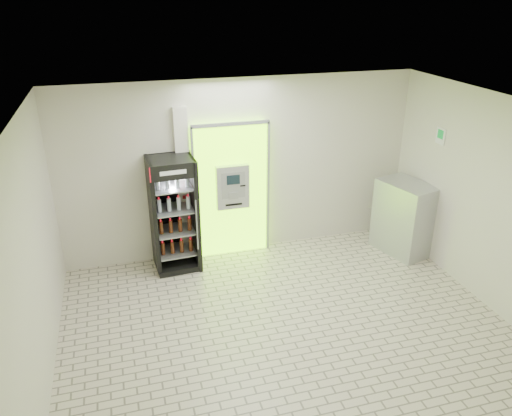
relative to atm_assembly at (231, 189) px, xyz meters
name	(u,v)px	position (x,y,z in m)	size (l,w,h in m)	color
ground	(289,331)	(0.20, -2.41, -1.17)	(6.00, 6.00, 0.00)	beige
room_shell	(293,207)	(0.20, -2.41, 0.67)	(6.00, 6.00, 6.00)	beige
atm_assembly	(231,189)	(0.00, 0.00, 0.00)	(1.30, 0.24, 2.33)	#89FF08
pillar	(184,186)	(-0.78, 0.04, 0.13)	(0.22, 0.11, 2.60)	silver
beverage_cooler	(174,216)	(-1.01, -0.23, -0.26)	(0.75, 0.70, 1.89)	black
steel_cabinet	(404,218)	(2.87, -0.79, -0.54)	(0.89, 1.09, 1.27)	#ABAEB3
exit_sign	(441,136)	(3.19, -1.01, 0.95)	(0.02, 0.22, 0.26)	white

